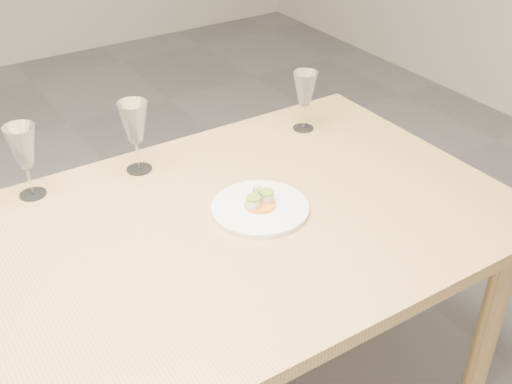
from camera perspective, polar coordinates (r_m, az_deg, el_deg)
dining_table at (r=1.63m, az=-15.43°, el=-9.24°), size 2.40×1.00×0.75m
dinner_plate at (r=1.75m, az=0.37°, el=-1.35°), size 0.27×0.27×0.07m
wine_glass_1 at (r=1.86m, az=-20.02°, el=3.71°), size 0.09×0.09×0.22m
wine_glass_2 at (r=1.90m, az=-10.78°, el=5.99°), size 0.09×0.09×0.22m
wine_glass_3 at (r=2.13m, az=4.37°, el=9.04°), size 0.08×0.08×0.20m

